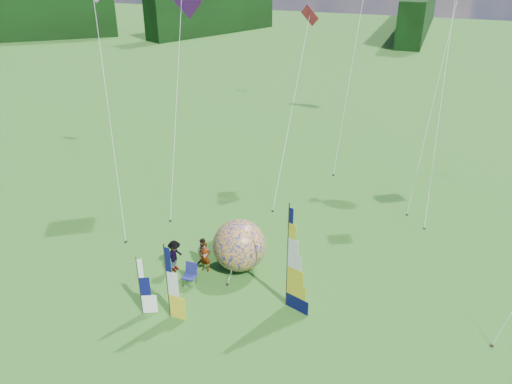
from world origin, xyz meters
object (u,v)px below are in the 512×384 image
(kite_whale, at_px, (448,54))
(spectator_b, at_px, (204,252))
(side_banner_left, at_px, (167,283))
(spectator_d, at_px, (236,239))
(camp_chair, at_px, (189,275))
(bol_inflatable, at_px, (239,245))
(spectator_c, at_px, (175,256))
(feather_banner_main, at_px, (287,259))
(spectator_a, at_px, (205,257))
(side_banner_far, at_px, (140,287))

(kite_whale, bearing_deg, spectator_b, -122.70)
(spectator_b, bearing_deg, side_banner_left, -94.34)
(spectator_b, relative_size, kite_whale, 0.09)
(spectator_d, xyz_separation_m, camp_chair, (-1.05, -3.50, -0.28))
(bol_inflatable, distance_m, spectator_c, 3.34)
(feather_banner_main, height_order, side_banner_left, feather_banner_main)
(spectator_a, distance_m, camp_chair, 1.42)
(spectator_d, bearing_deg, spectator_c, 59.11)
(side_banner_left, relative_size, bol_inflatable, 1.38)
(spectator_a, xyz_separation_m, camp_chair, (-0.21, -1.39, -0.23))
(side_banner_left, height_order, spectator_c, side_banner_left)
(spectator_b, bearing_deg, spectator_c, -147.49)
(feather_banner_main, distance_m, kite_whale, 18.08)
(bol_inflatable, relative_size, spectator_c, 1.55)
(feather_banner_main, distance_m, spectator_a, 5.18)
(side_banner_far, bearing_deg, spectator_a, 48.24)
(feather_banner_main, relative_size, camp_chair, 4.52)
(spectator_c, distance_m, kite_whale, 20.86)
(kite_whale, bearing_deg, side_banner_far, -117.88)
(spectator_a, xyz_separation_m, kite_whale, (10.03, 14.91, 8.10))
(camp_chair, distance_m, kite_whale, 20.97)
(feather_banner_main, height_order, bol_inflatable, feather_banner_main)
(side_banner_far, height_order, bol_inflatable, side_banner_far)
(feather_banner_main, bearing_deg, spectator_d, 158.62)
(bol_inflatable, distance_m, spectator_d, 1.53)
(spectator_b, relative_size, camp_chair, 1.34)
(spectator_b, height_order, kite_whale, kite_whale)
(spectator_b, bearing_deg, kite_whale, 45.39)
(spectator_b, bearing_deg, spectator_d, 45.86)
(spectator_d, relative_size, kite_whale, 0.10)
(bol_inflatable, xyz_separation_m, spectator_c, (-2.99, -1.39, -0.48))
(side_banner_far, distance_m, spectator_a, 4.27)
(side_banner_left, height_order, spectator_d, side_banner_left)
(spectator_a, height_order, kite_whale, kite_whale)
(bol_inflatable, relative_size, camp_chair, 2.36)
(feather_banner_main, height_order, spectator_a, feather_banner_main)
(bol_inflatable, distance_m, camp_chair, 2.94)
(side_banner_left, distance_m, side_banner_far, 1.37)
(side_banner_far, height_order, spectator_b, side_banner_far)
(spectator_d, bearing_deg, camp_chair, 83.23)
(feather_banner_main, xyz_separation_m, kite_whale, (5.32, 16.09, 6.31))
(kite_whale, bearing_deg, camp_chair, -119.23)
(feather_banner_main, height_order, side_banner_far, feather_banner_main)
(feather_banner_main, distance_m, spectator_b, 5.59)
(feather_banner_main, xyz_separation_m, spectator_a, (-4.71, 1.18, -1.79))
(spectator_d, distance_m, camp_chair, 3.66)
(spectator_a, xyz_separation_m, spectator_c, (-1.45, -0.54, 0.07))
(side_banner_left, relative_size, spectator_a, 2.31)
(kite_whale, bearing_deg, spectator_d, -122.76)
(kite_whale, bearing_deg, bol_inflatable, -118.20)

